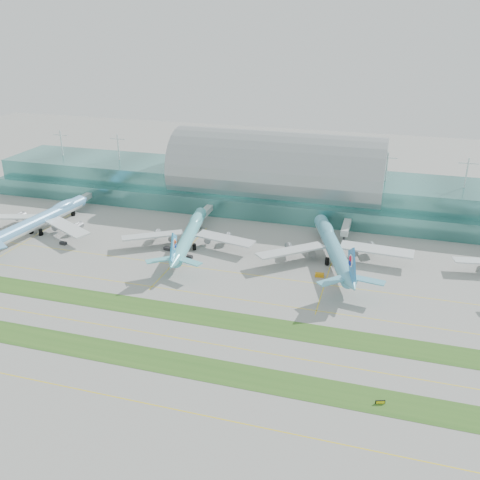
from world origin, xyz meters
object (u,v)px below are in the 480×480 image
(airliner_a, at_px, (41,219))
(airliner_c, at_px, (333,246))
(terminal, at_px, (276,183))
(taxiway_sign_east, at_px, (380,402))
(airliner_b, at_px, (190,234))

(airliner_a, xyz_separation_m, airliner_c, (148.41, 7.36, 0.17))
(terminal, height_order, taxiway_sign_east, terminal)
(terminal, relative_size, airliner_c, 4.30)
(terminal, distance_m, airliner_c, 76.42)
(terminal, relative_size, airliner_b, 4.62)
(airliner_a, xyz_separation_m, taxiway_sign_east, (174.44, -86.37, -6.13))
(airliner_a, relative_size, airliner_c, 1.00)
(airliner_c, bearing_deg, airliner_a, 164.76)
(airliner_a, relative_size, airliner_b, 1.08)
(airliner_a, distance_m, airliner_b, 80.23)
(airliner_b, bearing_deg, airliner_a, 173.11)
(terminal, distance_m, taxiway_sign_east, 171.98)
(terminal, height_order, airliner_a, terminal)
(terminal, distance_m, airliner_a, 129.12)
(airliner_b, distance_m, taxiway_sign_east, 130.81)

